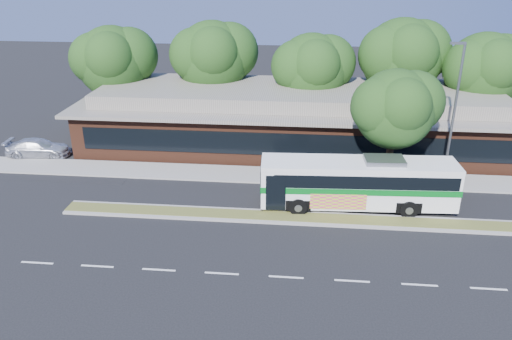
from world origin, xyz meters
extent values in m
plane|color=black|center=(0.00, 0.00, 0.00)|extent=(120.00, 120.00, 0.00)
cube|color=#4F5423|center=(0.00, 0.60, 0.07)|extent=(26.00, 1.10, 0.15)
cube|color=gray|center=(0.00, 6.40, 0.06)|extent=(44.00, 2.60, 0.12)
cube|color=black|center=(-18.00, 10.00, 0.01)|extent=(14.00, 12.00, 0.01)
cube|color=#4F2718|center=(0.00, 13.00, 1.60)|extent=(32.00, 10.00, 3.20)
cube|color=slate|center=(0.00, 13.00, 3.32)|extent=(33.20, 11.20, 0.24)
cube|color=slate|center=(0.00, 13.00, 3.95)|extent=(30.00, 8.00, 1.00)
cube|color=black|center=(0.00, 7.97, 1.70)|extent=(30.00, 0.06, 1.60)
cylinder|color=slate|center=(9.60, 6.00, 4.50)|extent=(0.16, 0.16, 9.00)
cube|color=slate|center=(9.20, 6.00, 9.00)|extent=(0.90, 0.18, 0.14)
cylinder|color=black|center=(-15.00, 15.00, 1.99)|extent=(0.44, 0.44, 3.99)
sphere|color=#224416|center=(-15.00, 15.00, 5.73)|extent=(5.80, 5.80, 5.80)
sphere|color=#224416|center=(-13.70, 15.43, 6.19)|extent=(4.52, 4.52, 4.52)
cylinder|color=black|center=(-7.00, 16.00, 2.10)|extent=(0.44, 0.44, 4.20)
sphere|color=#224416|center=(-7.00, 16.00, 6.00)|extent=(6.00, 6.00, 6.00)
sphere|color=#224416|center=(-5.65, 16.45, 6.48)|extent=(4.68, 4.68, 4.68)
cylinder|color=black|center=(1.00, 15.00, 1.89)|extent=(0.44, 0.44, 3.78)
sphere|color=#224416|center=(1.00, 15.00, 5.46)|extent=(5.60, 5.60, 5.60)
sphere|color=#224416|center=(2.26, 15.42, 5.91)|extent=(4.37, 4.37, 4.37)
cylinder|color=black|center=(8.00, 16.00, 2.21)|extent=(0.44, 0.44, 4.41)
sphere|color=#224416|center=(8.00, 16.00, 6.27)|extent=(6.20, 6.20, 6.20)
sphere|color=#224416|center=(9.39, 16.46, 6.77)|extent=(4.84, 4.84, 4.84)
cylinder|color=black|center=(14.00, 15.00, 1.93)|extent=(0.44, 0.44, 3.86)
sphere|color=#224416|center=(14.00, 15.00, 5.60)|extent=(5.80, 5.80, 5.80)
sphere|color=#224416|center=(15.30, 15.43, 6.07)|extent=(4.52, 4.52, 4.52)
cube|color=white|center=(3.77, 2.40, 1.59)|extent=(11.20, 2.91, 2.55)
cube|color=black|center=(4.05, 2.41, 2.10)|extent=(10.31, 2.91, 0.77)
cube|color=white|center=(3.77, 2.40, 2.76)|extent=(11.22, 2.93, 0.24)
cube|color=#04631A|center=(3.77, 2.40, 1.51)|extent=(11.26, 2.97, 0.35)
cube|color=black|center=(-1.78, 2.12, 1.90)|extent=(0.16, 2.07, 1.58)
cube|color=black|center=(9.33, 2.68, 2.19)|extent=(0.15, 1.93, 1.02)
cube|color=#D33E68|center=(2.63, 1.13, 0.93)|extent=(3.14, 0.20, 0.92)
cube|color=slate|center=(5.16, 2.47, 3.00)|extent=(2.29, 1.59, 0.28)
cylinder|color=black|center=(0.42, 1.07, 0.51)|extent=(1.03, 0.38, 1.02)
cylinder|color=black|center=(0.30, 3.39, 0.51)|extent=(1.03, 0.38, 1.02)
cylinder|color=black|center=(6.60, 1.38, 0.51)|extent=(1.03, 0.38, 1.02)
cylinder|color=black|center=(6.49, 3.70, 0.51)|extent=(1.03, 0.38, 1.02)
imported|color=silver|center=(-18.76, 8.31, 0.66)|extent=(4.72, 2.34, 1.32)
cylinder|color=black|center=(6.00, 5.68, 1.80)|extent=(0.44, 0.44, 3.61)
sphere|color=#224416|center=(6.00, 5.68, 5.07)|extent=(4.88, 4.88, 4.88)
sphere|color=#224416|center=(7.10, 6.05, 5.46)|extent=(3.80, 3.80, 3.80)
camera|label=1|loc=(0.49, -24.17, 13.59)|focal=35.00mm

